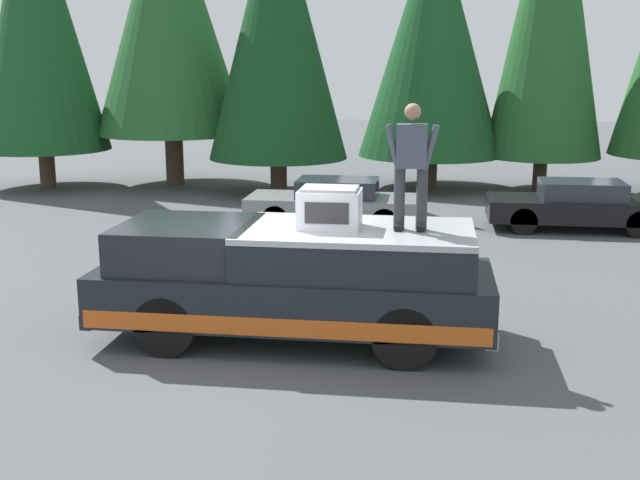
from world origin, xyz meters
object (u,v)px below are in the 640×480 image
Objects in this scene: person_on_truck_bed at (411,163)px; parked_car_black at (577,205)px; parked_car_grey at (334,203)px; pickup_truck at (294,280)px; compressor_unit at (330,208)px.

person_on_truck_bed reaches higher than parked_car_black.
pickup_truck is at bearing -176.96° from parked_car_grey.
parked_car_grey is (-0.49, 5.70, 0.00)m from parked_car_black.
parked_car_black is at bearing -32.11° from pickup_truck.
parked_car_grey is (7.95, 0.92, -1.35)m from compressor_unit.
person_on_truck_bed is (0.01, -1.09, 0.62)m from compressor_unit.
compressor_unit is (-0.03, -0.50, 1.05)m from pickup_truck.
compressor_unit is 1.26m from person_on_truck_bed.
parked_car_black is 1.00× the size of parked_car_grey.
pickup_truck reaches higher than parked_car_black.
person_on_truck_bed is at bearing -90.54° from pickup_truck.
pickup_truck is 7.94m from parked_car_grey.
parked_car_black is (8.43, -3.68, -1.97)m from person_on_truck_bed.
compressor_unit is at bearing -93.18° from pickup_truck.
compressor_unit is at bearing 150.49° from parked_car_black.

